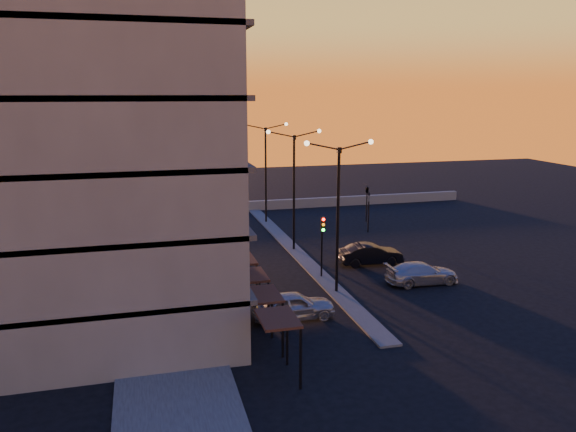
{
  "coord_description": "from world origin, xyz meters",
  "views": [
    {
      "loc": [
        -11.43,
        -31.3,
        12.22
      ],
      "look_at": [
        -1.65,
        5.58,
        3.82
      ],
      "focal_mm": 35.0,
      "sensor_mm": 36.0,
      "label": 1
    }
  ],
  "objects_px": {
    "traffic_light_main": "(323,237)",
    "car_hatchback": "(294,305)",
    "streetlamp_mid": "(294,181)",
    "car_wagon": "(422,273)",
    "car_sedan": "(371,254)"
  },
  "relations": [
    {
      "from": "streetlamp_mid",
      "to": "traffic_light_main",
      "type": "bearing_deg",
      "value": -90.0
    },
    {
      "from": "car_sedan",
      "to": "car_wagon",
      "type": "bearing_deg",
      "value": -158.22
    },
    {
      "from": "car_sedan",
      "to": "car_wagon",
      "type": "distance_m",
      "value": 5.0
    },
    {
      "from": "traffic_light_main",
      "to": "car_hatchback",
      "type": "distance_m",
      "value": 7.47
    },
    {
      "from": "streetlamp_mid",
      "to": "car_wagon",
      "type": "distance_m",
      "value": 12.45
    },
    {
      "from": "car_sedan",
      "to": "car_wagon",
      "type": "height_order",
      "value": "car_sedan"
    },
    {
      "from": "car_hatchback",
      "to": "car_sedan",
      "type": "xyz_separation_m",
      "value": [
        8.08,
        8.27,
        -0.01
      ]
    },
    {
      "from": "traffic_light_main",
      "to": "car_wagon",
      "type": "distance_m",
      "value": 6.9
    },
    {
      "from": "traffic_light_main",
      "to": "car_hatchback",
      "type": "xyz_separation_m",
      "value": [
        -3.67,
        -6.15,
        -2.11
      ]
    },
    {
      "from": "car_hatchback",
      "to": "car_wagon",
      "type": "xyz_separation_m",
      "value": [
        9.67,
        3.53,
        -0.07
      ]
    },
    {
      "from": "traffic_light_main",
      "to": "car_sedan",
      "type": "height_order",
      "value": "traffic_light_main"
    },
    {
      "from": "streetlamp_mid",
      "to": "car_wagon",
      "type": "xyz_separation_m",
      "value": [
        6.0,
        -9.75,
        -4.89
      ]
    },
    {
      "from": "streetlamp_mid",
      "to": "car_sedan",
      "type": "xyz_separation_m",
      "value": [
        4.4,
        -5.01,
        -4.83
      ]
    },
    {
      "from": "streetlamp_mid",
      "to": "traffic_light_main",
      "type": "xyz_separation_m",
      "value": [
        0.0,
        -7.13,
        -2.7
      ]
    },
    {
      "from": "streetlamp_mid",
      "to": "car_hatchback",
      "type": "distance_m",
      "value": 14.59
    }
  ]
}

